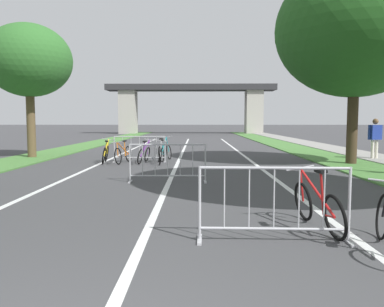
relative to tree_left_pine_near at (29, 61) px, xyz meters
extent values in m
cube|color=#477A38|center=(0.04, 8.27, -4.26)|extent=(2.22, 57.37, 0.05)
cube|color=#477A38|center=(13.23, 8.27, -4.26)|extent=(2.22, 57.37, 0.05)
cube|color=gray|center=(15.33, 8.27, -4.25)|extent=(1.98, 57.37, 0.08)
cube|color=silver|center=(6.64, 1.40, -4.28)|extent=(0.14, 33.19, 0.01)
cube|color=silver|center=(9.65, 1.40, -4.28)|extent=(0.14, 33.19, 0.01)
cube|color=silver|center=(3.62, 1.40, -4.28)|extent=(0.14, 33.19, 0.01)
cube|color=#2D2D30|center=(6.64, 32.22, 1.54)|extent=(21.30, 3.09, 0.74)
cube|color=#ADA89E|center=(-1.39, 32.22, -1.56)|extent=(2.09, 2.40, 5.46)
cube|color=#ADA89E|center=(14.66, 32.22, -1.56)|extent=(2.09, 2.40, 5.46)
cylinder|color=brown|center=(0.00, 0.00, -2.83)|extent=(0.37, 0.37, 2.91)
ellipsoid|color=#2D6628|center=(0.00, 0.00, 0.03)|extent=(3.74, 3.74, 3.18)
cylinder|color=#3D2D1E|center=(13.29, -2.42, -2.87)|extent=(0.40, 0.40, 2.84)
ellipsoid|color=#23561E|center=(13.29, -2.42, 0.77)|extent=(5.90, 5.90, 5.02)
cylinder|color=#ADADB2|center=(7.43, -11.83, -3.76)|extent=(0.04, 0.04, 1.05)
cube|color=#ADADB2|center=(7.43, -11.83, -4.27)|extent=(0.07, 0.44, 0.03)
cylinder|color=#ADADB2|center=(9.48, -11.89, -3.76)|extent=(0.04, 0.04, 1.05)
cube|color=#ADADB2|center=(9.48, -11.89, -4.27)|extent=(0.07, 0.44, 0.03)
cylinder|color=#ADADB2|center=(8.46, -11.86, -3.26)|extent=(2.05, 0.10, 0.04)
cylinder|color=#ADADB2|center=(8.46, -11.86, -4.11)|extent=(2.05, 0.10, 0.04)
cylinder|color=#ADADB2|center=(7.77, -11.84, -3.67)|extent=(0.02, 0.02, 0.87)
cylinder|color=#ADADB2|center=(8.12, -11.85, -3.67)|extent=(0.02, 0.02, 0.87)
cylinder|color=#ADADB2|center=(8.46, -11.86, -3.67)|extent=(0.02, 0.02, 0.87)
cylinder|color=#ADADB2|center=(8.80, -11.87, -3.67)|extent=(0.02, 0.02, 0.87)
cylinder|color=#ADADB2|center=(9.14, -11.88, -3.67)|extent=(0.02, 0.02, 0.87)
cylinder|color=#ADADB2|center=(5.58, -6.75, -3.76)|extent=(0.04, 0.04, 1.05)
cube|color=#ADADB2|center=(5.58, -6.75, -4.27)|extent=(0.07, 0.44, 0.03)
cylinder|color=#ADADB2|center=(7.63, -6.72, -3.76)|extent=(0.04, 0.04, 1.05)
cube|color=#ADADB2|center=(7.63, -6.72, -4.27)|extent=(0.07, 0.44, 0.03)
cylinder|color=#ADADB2|center=(6.60, -6.73, -3.26)|extent=(2.05, 0.08, 0.04)
cylinder|color=#ADADB2|center=(6.60, -6.73, -4.11)|extent=(2.05, 0.08, 0.04)
cylinder|color=#ADADB2|center=(5.92, -6.74, -3.67)|extent=(0.02, 0.02, 0.87)
cylinder|color=#ADADB2|center=(6.26, -6.74, -3.67)|extent=(0.02, 0.02, 0.87)
cylinder|color=#ADADB2|center=(6.60, -6.73, -3.67)|extent=(0.02, 0.02, 0.87)
cylinder|color=#ADADB2|center=(6.94, -6.73, -3.67)|extent=(0.02, 0.02, 0.87)
cylinder|color=#ADADB2|center=(7.28, -6.72, -3.67)|extent=(0.02, 0.02, 0.87)
cylinder|color=#ADADB2|center=(4.05, -1.63, -3.76)|extent=(0.04, 0.04, 1.05)
cube|color=#ADADB2|center=(4.05, -1.63, -4.27)|extent=(0.07, 0.44, 0.03)
cylinder|color=#ADADB2|center=(6.10, -1.58, -3.76)|extent=(0.04, 0.04, 1.05)
cube|color=#ADADB2|center=(6.10, -1.58, -4.27)|extent=(0.07, 0.44, 0.03)
cylinder|color=#ADADB2|center=(5.08, -1.61, -3.26)|extent=(2.05, 0.09, 0.04)
cylinder|color=#ADADB2|center=(5.08, -1.61, -4.11)|extent=(2.05, 0.09, 0.04)
cylinder|color=#ADADB2|center=(4.39, -1.62, -3.67)|extent=(0.02, 0.02, 0.87)
cylinder|color=#ADADB2|center=(4.74, -1.62, -3.67)|extent=(0.02, 0.02, 0.87)
cylinder|color=#ADADB2|center=(5.08, -1.61, -3.67)|extent=(0.02, 0.02, 0.87)
cylinder|color=#ADADB2|center=(5.42, -1.60, -3.67)|extent=(0.02, 0.02, 0.87)
cylinder|color=#ADADB2|center=(5.76, -1.59, -3.67)|extent=(0.02, 0.02, 0.87)
torus|color=black|center=(10.01, -11.75, -3.96)|extent=(0.25, 0.66, 0.66)
torus|color=black|center=(5.95, -1.57, -3.96)|extent=(0.28, 0.67, 0.65)
torus|color=black|center=(6.19, -0.54, -3.96)|extent=(0.28, 0.67, 0.65)
cylinder|color=#197A7F|center=(6.02, -1.07, -3.65)|extent=(0.17, 1.03, 0.67)
cylinder|color=#197A7F|center=(5.98, -1.27, -3.69)|extent=(0.16, 0.10, 0.66)
cylinder|color=#197A7F|center=(5.99, -1.41, -3.99)|extent=(0.11, 0.34, 0.08)
cylinder|color=#197A7F|center=(6.13, -0.55, -3.65)|extent=(0.14, 0.07, 0.64)
cube|color=black|center=(5.92, -1.29, -3.36)|extent=(0.16, 0.26, 0.06)
cylinder|color=#99999E|center=(6.08, -0.57, -3.33)|extent=(0.53, 0.15, 0.11)
torus|color=black|center=(3.83, -2.47, -3.96)|extent=(0.23, 0.68, 0.66)
torus|color=black|center=(3.72, -1.50, -3.96)|extent=(0.23, 0.68, 0.66)
cylinder|color=gold|center=(3.82, -2.01, -3.67)|extent=(0.06, 0.95, 0.61)
cylinder|color=gold|center=(3.84, -2.19, -3.71)|extent=(0.15, 0.11, 0.60)
cylinder|color=gold|center=(3.81, -2.31, -3.98)|extent=(0.07, 0.32, 0.08)
cylinder|color=gold|center=(3.77, -1.52, -3.67)|extent=(0.14, 0.08, 0.58)
cube|color=black|center=(3.89, -2.22, -3.41)|extent=(0.13, 0.25, 0.07)
cylinder|color=#99999E|center=(3.82, -1.54, -3.38)|extent=(0.52, 0.09, 0.11)
torus|color=black|center=(6.03, -2.69, -3.97)|extent=(0.20, 0.65, 0.64)
torus|color=black|center=(5.89, -1.62, -3.97)|extent=(0.20, 0.65, 0.64)
cylinder|color=#B7B7BC|center=(5.99, -2.17, -3.69)|extent=(0.11, 1.05, 0.58)
cylinder|color=#B7B7BC|center=(6.02, -2.38, -3.69)|extent=(0.14, 0.12, 0.67)
cylinder|color=#B7B7BC|center=(6.00, -2.52, -3.99)|extent=(0.08, 0.35, 0.08)
cylinder|color=#B7B7BC|center=(5.93, -1.64, -3.69)|extent=(0.12, 0.08, 0.55)
cube|color=black|center=(6.07, -2.41, -3.36)|extent=(0.14, 0.25, 0.06)
cylinder|color=#99999E|center=(5.96, -1.66, -3.42)|extent=(0.47, 0.09, 0.08)
torus|color=black|center=(4.60, -1.49, -3.97)|extent=(0.24, 0.65, 0.64)
torus|color=black|center=(4.39, -2.53, -3.97)|extent=(0.24, 0.65, 0.64)
cylinder|color=orange|center=(4.47, -1.98, -3.70)|extent=(0.30, 1.01, 0.57)
cylinder|color=orange|center=(4.51, -1.78, -3.72)|extent=(0.10, 0.13, 0.59)
cylinder|color=orange|center=(4.57, -1.66, -3.99)|extent=(0.09, 0.34, 0.08)
cylinder|color=orange|center=(4.37, -2.50, -3.70)|extent=(0.09, 0.10, 0.53)
cube|color=black|center=(4.49, -1.74, -3.43)|extent=(0.15, 0.26, 0.06)
cylinder|color=#99999E|center=(4.34, -2.47, -3.44)|extent=(0.49, 0.12, 0.08)
torus|color=black|center=(5.23, -2.48, -3.98)|extent=(0.25, 0.63, 0.61)
torus|color=black|center=(5.38, -1.54, -3.98)|extent=(0.25, 0.63, 0.61)
cylinder|color=#662884|center=(5.36, -2.04, -3.69)|extent=(0.29, 0.91, 0.62)
cylinder|color=#662884|center=(5.32, -2.22, -3.72)|extent=(0.16, 0.13, 0.61)
cylinder|color=#662884|center=(5.25, -2.33, -4.00)|extent=(0.07, 0.31, 0.07)
cylinder|color=#662884|center=(5.43, -1.57, -3.69)|extent=(0.15, 0.11, 0.60)
cube|color=black|center=(5.38, -2.26, -3.42)|extent=(0.14, 0.25, 0.07)
cylinder|color=#99999E|center=(5.48, -1.60, -3.39)|extent=(0.43, 0.09, 0.11)
torus|color=black|center=(9.32, -11.81, -3.96)|extent=(0.23, 0.67, 0.66)
torus|color=black|center=(9.17, -10.73, -3.96)|extent=(0.23, 0.67, 0.66)
cylinder|color=red|center=(9.20, -11.30, -3.68)|extent=(0.26, 1.05, 0.60)
cylinder|color=red|center=(9.23, -11.51, -3.67)|extent=(0.14, 0.14, 0.68)
cylinder|color=red|center=(9.30, -11.64, -3.98)|extent=(0.07, 0.36, 0.08)
cylinder|color=red|center=(9.13, -10.76, -3.68)|extent=(0.12, 0.11, 0.57)
cube|color=black|center=(9.19, -11.55, -3.34)|extent=(0.14, 0.25, 0.06)
cylinder|color=#99999E|center=(9.09, -10.79, -3.39)|extent=(0.47, 0.09, 0.10)
cylinder|color=beige|center=(15.03, -0.72, -3.85)|extent=(0.13, 0.13, 0.87)
cylinder|color=beige|center=(14.84, -0.76, -3.85)|extent=(0.13, 0.13, 0.87)
cube|color=navy|center=(14.93, -0.74, -3.11)|extent=(0.53, 0.39, 0.62)
cylinder|color=navy|center=(15.19, -0.68, -3.14)|extent=(0.10, 0.10, 0.56)
cylinder|color=navy|center=(14.67, -0.80, -3.14)|extent=(0.10, 0.10, 0.56)
sphere|color=brown|center=(14.93, -0.74, -2.65)|extent=(0.24, 0.24, 0.24)
camera|label=1|loc=(7.39, -17.09, -2.61)|focal=36.01mm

